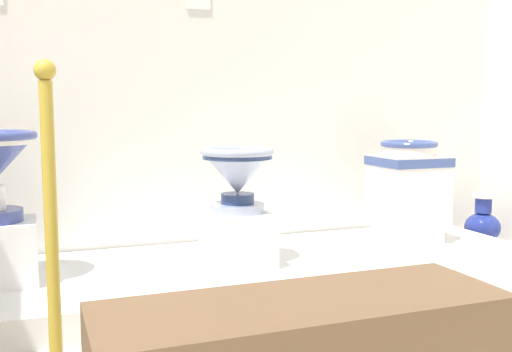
{
  "coord_description": "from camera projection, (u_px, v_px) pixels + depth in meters",
  "views": [
    {
      "loc": [
        1.05,
        -0.82,
        0.89
      ],
      "look_at": [
        2.07,
        1.9,
        0.55
      ],
      "focal_mm": 41.52,
      "sensor_mm": 36.0,
      "label": 1
    }
  ],
  "objects": [
    {
      "name": "antique_toilet_pale_glazed",
      "position": [
        237.0,
        171.0,
        2.84
      ],
      "size": [
        0.35,
        0.35,
        0.32
      ],
      "color": "#A9B5D3",
      "rests_on": "plinth_block_pale_glazed"
    },
    {
      "name": "stanchion_post_near_left",
      "position": [
        54.0,
        301.0,
        1.8
      ],
      "size": [
        0.26,
        0.26,
        1.03
      ],
      "color": "gold",
      "rests_on": "ground_plane"
    },
    {
      "name": "plinth_block_central_ornate",
      "position": [
        406.0,
        231.0,
        3.4
      ],
      "size": [
        0.29,
        0.31,
        0.11
      ],
      "primitive_type": "cube",
      "color": "white",
      "rests_on": "display_platform"
    },
    {
      "name": "antique_toilet_central_ornate",
      "position": [
        408.0,
        180.0,
        3.36
      ],
      "size": [
        0.37,
        0.34,
        0.46
      ],
      "color": "white",
      "rests_on": "plinth_block_central_ornate"
    },
    {
      "name": "display_platform",
      "position": [
        234.0,
        274.0,
        2.95
      ],
      "size": [
        3.24,
        0.99,
        0.13
      ],
      "primitive_type": "cube",
      "color": "white",
      "rests_on": "ground_plane"
    },
    {
      "name": "plinth_block_pale_glazed",
      "position": [
        238.0,
        238.0,
        2.88
      ],
      "size": [
        0.29,
        0.35,
        0.26
      ],
      "primitive_type": "cube",
      "color": "white",
      "rests_on": "display_platform"
    },
    {
      "name": "wall_back",
      "position": [
        202.0,
        12.0,
        3.3
      ],
      "size": [
        4.12,
        0.06,
        2.83
      ],
      "primitive_type": "cube",
      "color": "white",
      "rests_on": "ground_plane"
    },
    {
      "name": "decorative_vase_companion",
      "position": [
        483.0,
        225.0,
        3.78
      ],
      "size": [
        0.22,
        0.22,
        0.34
      ],
      "color": "white",
      "rests_on": "ground_plane"
    }
  ]
}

